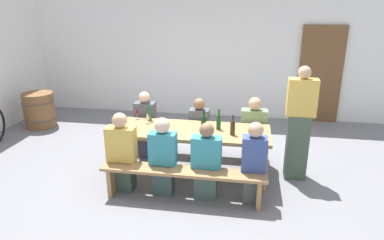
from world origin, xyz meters
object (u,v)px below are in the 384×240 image
at_px(seated_guest_near_2, 206,163).
at_px(wine_glass_1, 137,111).
at_px(wine_bottle_2, 204,123).
at_px(seated_guest_near_0, 122,154).
at_px(wine_bottle_1, 219,122).
at_px(tasting_table, 192,134).
at_px(seated_guest_far_1, 199,131).
at_px(bench_near, 183,176).
at_px(wooden_door, 320,75).
at_px(wine_bottle_3, 149,113).
at_px(seated_guest_near_3, 254,164).
at_px(seated_guest_near_1, 163,158).
at_px(standing_host, 299,126).
at_px(wine_glass_0, 148,116).
at_px(seated_guest_far_0, 146,126).
at_px(wine_barrel, 39,110).
at_px(wine_bottle_0, 233,127).
at_px(bench_far, 199,136).
at_px(seated_guest_far_2, 253,133).

bearing_deg(seated_guest_near_2, wine_glass_1, 53.68).
bearing_deg(wine_glass_1, wine_bottle_2, -18.08).
relative_size(wine_bottle_2, seated_guest_near_0, 0.28).
bearing_deg(wine_bottle_1, tasting_table, -167.78).
bearing_deg(seated_guest_far_1, bench_near, -0.96).
height_order(wooden_door, wine_bottle_3, wooden_door).
bearing_deg(seated_guest_near_3, wine_bottle_1, 38.81).
relative_size(seated_guest_near_1, seated_guest_near_2, 1.03).
bearing_deg(wine_bottle_2, seated_guest_near_0, -152.77).
relative_size(tasting_table, standing_host, 1.34).
distance_m(wine_bottle_1, wine_glass_0, 1.12).
xyz_separation_m(tasting_table, seated_guest_near_2, (0.29, -0.57, -0.18)).
height_order(wine_bottle_3, seated_guest_near_1, seated_guest_near_1).
bearing_deg(wooden_door, wine_glass_1, -140.94).
xyz_separation_m(wooden_door, seated_guest_far_0, (-3.20, -2.42, -0.51)).
height_order(wine_glass_1, standing_host, standing_host).
distance_m(seated_guest_far_1, wine_barrel, 3.76).
relative_size(wine_glass_0, wine_barrel, 0.23).
xyz_separation_m(wine_bottle_2, seated_guest_near_1, (-0.48, -0.55, -0.34)).
height_order(tasting_table, wine_bottle_0, wine_bottle_0).
relative_size(bench_far, seated_guest_far_1, 2.05).
relative_size(seated_guest_near_3, seated_guest_far_1, 1.04).
distance_m(seated_guest_near_2, wine_barrel, 4.46).
bearing_deg(seated_guest_near_3, wine_bottle_2, 53.36).
bearing_deg(standing_host, seated_guest_far_2, -30.28).
distance_m(bench_near, bench_far, 1.45).
relative_size(wine_bottle_1, seated_guest_near_0, 0.27).
relative_size(tasting_table, seated_guest_far_2, 2.03).
relative_size(seated_guest_far_0, standing_host, 0.67).
relative_size(tasting_table, seated_guest_near_3, 2.06).
xyz_separation_m(bench_near, wine_bottle_0, (0.60, 0.61, 0.50)).
relative_size(seated_guest_near_0, seated_guest_far_1, 1.06).
bearing_deg(seated_guest_near_3, seated_guest_far_2, 0.24).
height_order(seated_guest_far_0, seated_guest_far_1, seated_guest_far_0).
bearing_deg(wine_glass_0, tasting_table, -12.68).
bearing_deg(seated_guest_far_1, wine_bottle_3, -70.95).
relative_size(bench_near, seated_guest_near_1, 1.99).
xyz_separation_m(bench_near, wine_barrel, (-3.57, 2.37, 0.01)).
bearing_deg(bench_near, seated_guest_far_0, 124.61).
relative_size(bench_far, seated_guest_near_0, 1.93).
relative_size(wine_bottle_0, seated_guest_far_0, 0.26).
height_order(tasting_table, wine_glass_0, wine_glass_0).
height_order(bench_near, wine_bottle_2, wine_bottle_2).
distance_m(wine_bottle_1, seated_guest_near_3, 0.91).
bearing_deg(seated_guest_far_2, wine_bottle_2, -50.69).
distance_m(wine_bottle_2, seated_guest_near_0, 1.24).
xyz_separation_m(seated_guest_near_3, wine_barrel, (-4.49, 2.22, -0.17)).
bearing_deg(wine_bottle_1, wooden_door, 56.58).
height_order(bench_near, seated_guest_far_0, seated_guest_far_0).
bearing_deg(wine_glass_1, bench_far, 21.53).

